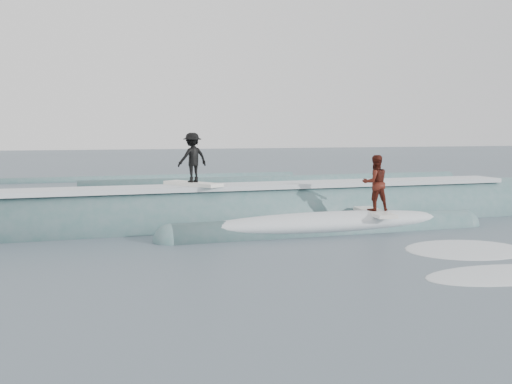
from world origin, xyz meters
name	(u,v)px	position (x,y,z in m)	size (l,w,h in m)	color
ground	(306,256)	(0.00, 0.00, 0.00)	(160.00, 160.00, 0.00)	#3D4D59
breaking_wave	(255,224)	(0.20, 4.61, 0.04)	(23.01, 3.96, 2.36)	#3D6667
surfer_black	(193,161)	(-1.68, 4.86, 1.99)	(1.57, 1.97, 1.58)	white
surfer_red	(375,187)	(3.24, 2.66, 1.28)	(0.82, 2.05, 1.71)	silver
whitewater	(379,257)	(1.58, -0.53, 0.00)	(15.67, 6.90, 0.10)	silver
far_swells	(139,187)	(-1.99, 17.65, 0.00)	(39.69, 8.65, 0.80)	#3D6667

